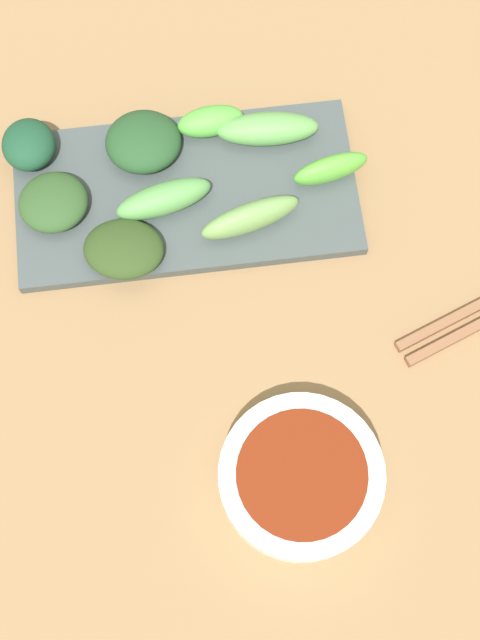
{
  "coord_description": "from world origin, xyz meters",
  "views": [
    {
      "loc": [
        -0.23,
        0.02,
        0.73
      ],
      "look_at": [
        -0.01,
        -0.0,
        0.05
      ],
      "focal_mm": 49.0,
      "sensor_mm": 36.0,
      "label": 1
    }
  ],
  "objects": [
    {
      "name": "broccoli_leafy_8",
      "position": [
        0.18,
        0.16,
        0.05
      ],
      "size": [
        0.05,
        0.05,
        0.03
      ],
      "primitive_type": "ellipsoid",
      "rotation": [
        0.0,
        0.0,
        0.03
      ],
      "color": "#1C492F",
      "rests_on": "serving_plate"
    },
    {
      "name": "broccoli_stalk_4",
      "position": [
        0.08,
        -0.02,
        0.05
      ],
      "size": [
        0.04,
        0.09,
        0.03
      ],
      "primitive_type": "ellipsoid",
      "rotation": [
        0.0,
        0.0,
        0.25
      ],
      "color": "#75A457",
      "rests_on": "serving_plate"
    },
    {
      "name": "broccoli_stalk_5",
      "position": [
        0.12,
        -0.1,
        0.05
      ],
      "size": [
        0.03,
        0.07,
        0.03
      ],
      "primitive_type": "ellipsoid",
      "rotation": [
        0.0,
        0.0,
        0.2
      ],
      "color": "#5EB73D",
      "rests_on": "serving_plate"
    },
    {
      "name": "broccoli_leafy_3",
      "position": [
        0.07,
        0.09,
        0.04
      ],
      "size": [
        0.07,
        0.08,
        0.02
      ],
      "primitive_type": "ellipsoid",
      "rotation": [
        0.0,
        0.0,
        -0.19
      ],
      "color": "#2E451D",
      "rests_on": "serving_plate"
    },
    {
      "name": "tabletop",
      "position": [
        0.0,
        0.0,
        0.01
      ],
      "size": [
        2.1,
        2.1,
        0.02
      ],
      "primitive_type": "cube",
      "color": "#98724B",
      "rests_on": "ground"
    },
    {
      "name": "broccoli_stalk_1",
      "position": [
        0.18,
        -0.0,
        0.04
      ],
      "size": [
        0.03,
        0.06,
        0.03
      ],
      "primitive_type": "ellipsoid",
      "rotation": [
        0.0,
        0.0,
        0.1
      ],
      "color": "#5DBC45",
      "rests_on": "serving_plate"
    },
    {
      "name": "broccoli_stalk_6",
      "position": [
        0.17,
        -0.05,
        0.05
      ],
      "size": [
        0.04,
        0.09,
        0.03
      ],
      "primitive_type": "ellipsoid",
      "rotation": [
        0.0,
        0.0,
        -0.07
      ],
      "color": "#66A954",
      "rests_on": "serving_plate"
    },
    {
      "name": "broccoli_leafy_2",
      "position": [
        0.12,
        0.14,
        0.04
      ],
      "size": [
        0.07,
        0.07,
        0.02
      ],
      "primitive_type": "ellipsoid",
      "rotation": [
        0.0,
        0.0,
        0.15
      ],
      "color": "#305127",
      "rests_on": "serving_plate"
    },
    {
      "name": "serving_plate",
      "position": [
        0.12,
        0.03,
        0.03
      ],
      "size": [
        0.15,
        0.3,
        0.01
      ],
      "primitive_type": "cube",
      "color": "#464E50",
      "rests_on": "tabletop"
    },
    {
      "name": "broccoli_stalk_7",
      "position": [
        0.11,
        0.05,
        0.05
      ],
      "size": [
        0.05,
        0.09,
        0.03
      ],
      "primitive_type": "ellipsoid",
      "rotation": [
        0.0,
        0.0,
        0.22
      ],
      "color": "#5FA052",
      "rests_on": "serving_plate"
    },
    {
      "name": "broccoli_leafy_0",
      "position": [
        0.17,
        0.06,
        0.05
      ],
      "size": [
        0.07,
        0.07,
        0.03
      ],
      "primitive_type": "ellipsoid",
      "rotation": [
        0.0,
        0.0,
        -0.07
      ],
      "color": "#244B27",
      "rests_on": "serving_plate"
    },
    {
      "name": "sauce_bowl",
      "position": [
        -0.14,
        -0.04,
        0.04
      ],
      "size": [
        0.13,
        0.13,
        0.03
      ],
      "color": "white",
      "rests_on": "tabletop"
    }
  ]
}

